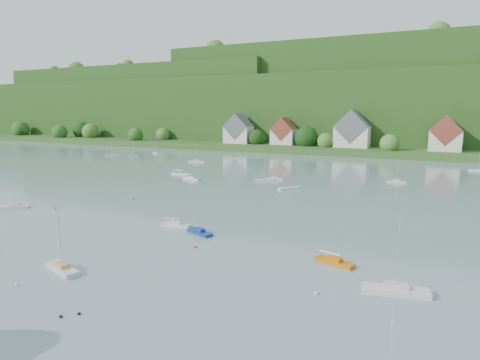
% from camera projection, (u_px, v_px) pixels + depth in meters
% --- Properties ---
extents(far_shore_strip, '(600.00, 60.00, 3.00)m').
position_uv_depth(far_shore_strip, '(346.00, 148.00, 208.31)').
color(far_shore_strip, '#264E1D').
rests_on(far_shore_strip, ground).
extents(forested_ridge, '(620.00, 181.22, 69.89)m').
position_uv_depth(forested_ridge, '(368.00, 107.00, 265.66)').
color(forested_ridge, '#153A12').
rests_on(forested_ridge, ground).
extents(village_building_0, '(14.00, 10.40, 16.00)m').
position_uv_depth(village_building_0, '(239.00, 131.00, 218.41)').
color(village_building_0, silver).
rests_on(village_building_0, far_shore_strip).
extents(village_building_1, '(12.00, 9.36, 14.00)m').
position_uv_depth(village_building_1, '(284.00, 133.00, 209.84)').
color(village_building_1, silver).
rests_on(village_building_1, far_shore_strip).
extents(village_building_2, '(16.00, 11.44, 18.00)m').
position_uv_depth(village_building_2, '(352.00, 132.00, 194.02)').
color(village_building_2, silver).
rests_on(village_building_2, far_shore_strip).
extents(village_building_3, '(13.00, 10.40, 15.50)m').
position_uv_depth(village_building_3, '(445.00, 136.00, 175.61)').
color(village_building_3, silver).
rests_on(village_building_3, far_shore_strip).
extents(near_sailboat_1, '(5.48, 3.34, 7.17)m').
position_uv_depth(near_sailboat_1, '(200.00, 232.00, 67.86)').
color(near_sailboat_1, navy).
rests_on(near_sailboat_1, ground).
extents(near_sailboat_2, '(6.52, 3.56, 8.48)m').
position_uv_depth(near_sailboat_2, '(62.00, 268.00, 52.08)').
color(near_sailboat_2, silver).
rests_on(near_sailboat_2, ground).
extents(near_sailboat_3, '(5.48, 1.96, 7.25)m').
position_uv_depth(near_sailboat_3, '(176.00, 225.00, 72.05)').
color(near_sailboat_3, silver).
rests_on(near_sailboat_3, ground).
extents(near_sailboat_4, '(7.59, 3.51, 9.89)m').
position_uv_depth(near_sailboat_4, '(395.00, 290.00, 45.62)').
color(near_sailboat_4, silver).
rests_on(near_sailboat_4, ground).
extents(near_sailboat_5, '(5.60, 3.09, 7.29)m').
position_uv_depth(near_sailboat_5, '(334.00, 261.00, 54.44)').
color(near_sailboat_5, '#C56204').
rests_on(near_sailboat_5, ground).
extents(near_sailboat_6, '(5.68, 5.05, 8.04)m').
position_uv_depth(near_sailboat_6, '(14.00, 207.00, 85.44)').
color(near_sailboat_6, silver).
rests_on(near_sailboat_6, ground).
extents(mooring_buoy_1, '(0.39, 0.39, 0.39)m').
position_uv_depth(mooring_buoy_1, '(17.00, 285.00, 47.92)').
color(mooring_buoy_1, white).
rests_on(mooring_buoy_1, ground).
extents(mooring_buoy_2, '(0.45, 0.45, 0.45)m').
position_uv_depth(mooring_buoy_2, '(195.00, 247.00, 61.20)').
color(mooring_buoy_2, '#E04206').
rests_on(mooring_buoy_2, ground).
extents(mooring_buoy_3, '(0.50, 0.50, 0.50)m').
position_uv_depth(mooring_buoy_3, '(133.00, 199.00, 94.37)').
color(mooring_buoy_3, '#E04206').
rests_on(mooring_buoy_3, ground).
extents(mooring_buoy_4, '(0.48, 0.48, 0.48)m').
position_uv_depth(mooring_buoy_4, '(316.00, 294.00, 45.63)').
color(mooring_buoy_4, white).
rests_on(mooring_buoy_4, ground).
extents(mooring_buoy_5, '(0.48, 0.48, 0.48)m').
position_uv_depth(mooring_buoy_5, '(55.00, 209.00, 85.52)').
color(mooring_buoy_5, '#E04206').
rests_on(mooring_buoy_5, ground).
extents(duck_pair, '(1.66, 1.48, 0.32)m').
position_uv_depth(duck_pair, '(70.00, 315.00, 40.79)').
color(duck_pair, black).
rests_on(duck_pair, ground).
extents(far_sailboat_cluster, '(205.59, 62.77, 8.71)m').
position_uv_depth(far_sailboat_cluster, '(319.00, 172.00, 134.29)').
color(far_sailboat_cluster, silver).
rests_on(far_sailboat_cluster, ground).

